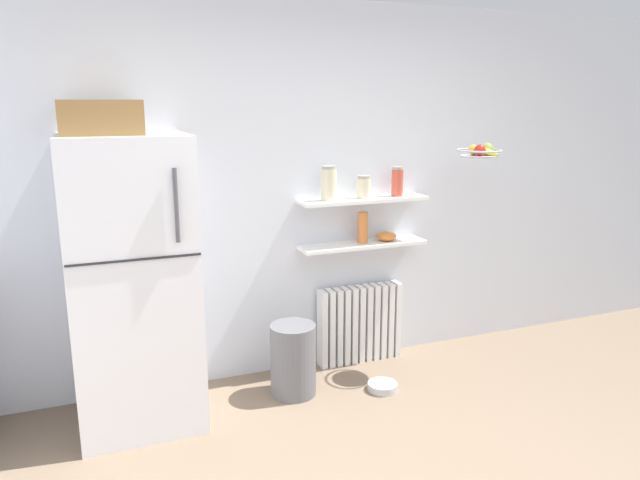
{
  "coord_description": "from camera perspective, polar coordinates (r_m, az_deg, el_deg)",
  "views": [
    {
      "loc": [
        -1.52,
        -1.87,
        1.91
      ],
      "look_at": [
        -0.14,
        1.6,
        1.05
      ],
      "focal_mm": 33.21,
      "sensor_mm": 36.0,
      "label": 1
    }
  ],
  "objects": [
    {
      "name": "radiator",
      "position": [
        4.51,
        3.85,
        -8.06
      ],
      "size": [
        0.65,
        0.12,
        0.59
      ],
      "color": "white",
      "rests_on": "ground_plane"
    },
    {
      "name": "storage_jar_0",
      "position": [
        4.11,
        0.84,
        5.47
      ],
      "size": [
        0.11,
        0.11,
        0.24
      ],
      "color": "beige",
      "rests_on": "wall_shelf_upper"
    },
    {
      "name": "trash_bin",
      "position": [
        4.03,
        -2.61,
        -11.44
      ],
      "size": [
        0.31,
        0.31,
        0.49
      ],
      "primitive_type": "cylinder",
      "color": "slate",
      "rests_on": "ground_plane"
    },
    {
      "name": "wall_shelf_upper",
      "position": [
        4.24,
        4.21,
        3.88
      ],
      "size": [
        0.95,
        0.22,
        0.02
      ],
      "primitive_type": "cube",
      "color": "white"
    },
    {
      "name": "storage_jar_2",
      "position": [
        4.34,
        7.46,
        5.6
      ],
      "size": [
        0.09,
        0.09,
        0.21
      ],
      "color": "#C64C38",
      "rests_on": "wall_shelf_upper"
    },
    {
      "name": "refrigerator",
      "position": [
        3.67,
        -17.7,
        -3.41
      ],
      "size": [
        0.71,
        0.73,
        1.93
      ],
      "color": "silver",
      "rests_on": "ground_plane"
    },
    {
      "name": "storage_jar_1",
      "position": [
        4.22,
        4.24,
        5.11
      ],
      "size": [
        0.1,
        0.1,
        0.16
      ],
      "color": "beige",
      "rests_on": "wall_shelf_upper"
    },
    {
      "name": "vase",
      "position": [
        4.27,
        4.14,
        1.19
      ],
      "size": [
        0.08,
        0.08,
        0.23
      ],
      "primitive_type": "cylinder",
      "color": "#CC7033",
      "rests_on": "wall_shelf_lower"
    },
    {
      "name": "hanging_fruit_basket",
      "position": [
        4.28,
        15.2,
        8.27
      ],
      "size": [
        0.31,
        0.31,
        0.1
      ],
      "color": "#B2B2B7"
    },
    {
      "name": "shelf_bowl",
      "position": [
        4.38,
        6.44,
        0.36
      ],
      "size": [
        0.15,
        0.15,
        0.07
      ],
      "primitive_type": "ellipsoid",
      "color": "orange",
      "rests_on": "wall_shelf_lower"
    },
    {
      "name": "back_wall",
      "position": [
        4.25,
        -0.54,
        4.71
      ],
      "size": [
        7.04,
        0.1,
        2.6
      ],
      "primitive_type": "cube",
      "color": "silver",
      "rests_on": "ground_plane"
    },
    {
      "name": "ground_plane",
      "position": [
        3.4,
        9.69,
        -21.4
      ],
      "size": [
        7.04,
        7.04,
        0.0
      ],
      "primitive_type": "plane",
      "color": "#7A6651"
    },
    {
      "name": "pet_food_bowl",
      "position": [
        4.19,
        6.05,
        -13.86
      ],
      "size": [
        0.2,
        0.2,
        0.05
      ],
      "primitive_type": "cylinder",
      "color": "#B7B7BC",
      "rests_on": "ground_plane"
    },
    {
      "name": "wall_shelf_lower",
      "position": [
        4.3,
        4.14,
        -0.44
      ],
      "size": [
        0.95,
        0.22,
        0.02
      ],
      "primitive_type": "cube",
      "color": "white"
    }
  ]
}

